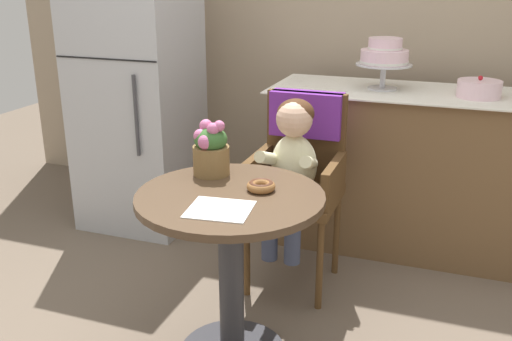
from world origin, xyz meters
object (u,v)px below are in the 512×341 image
Objects in this scene: cafe_table at (231,244)px; donut_front at (261,186)px; seated_child at (292,161)px; flower_vase at (211,148)px; tiered_cake_stand at (384,56)px; round_layer_cake at (479,89)px; wicker_chair at (301,159)px; refrigerator at (137,88)px.

cafe_table is 6.51× the size of donut_front.
seated_child is at bearing 93.15° from donut_front.
tiered_cake_stand reaches higher than flower_vase.
round_layer_cake is (0.79, 0.67, 0.27)m from seated_child.
flower_vase is at bearing 131.05° from cafe_table.
tiered_cake_stand reaches higher than seated_child.
round_layer_cake is at bearing 46.60° from flower_vase.
wicker_chair is 8.62× the size of donut_front.
flower_vase is (-0.25, 0.11, 0.09)m from donut_front.
flower_vase is at bearing -133.40° from round_layer_cake.
donut_front is at bearing -122.80° from round_layer_cake.
cafe_table is 0.42× the size of refrigerator.
refrigerator is (-1.15, 1.03, 0.11)m from donut_front.
round_layer_cake is at bearing 40.31° from seated_child.
flower_vase is (-0.23, -0.40, 0.15)m from seated_child.
tiered_cake_stand is at bearing 62.32° from wicker_chair.
cafe_table is 0.99× the size of seated_child.
round_layer_cake reaches higher than wicker_chair.
seated_child is at bearing -112.53° from tiered_cake_stand.
round_layer_cake is at bearing 57.20° from donut_front.
cafe_table is at bearing -105.78° from tiered_cake_stand.
refrigerator is at bearing 138.17° from donut_front.
donut_front is (0.10, 0.07, 0.23)m from cafe_table.
round_layer_cake is at bearing 33.34° from wicker_chair.
wicker_chair is 1.31× the size of seated_child.
wicker_chair and flower_vase have the same top height.
tiered_cake_stand is at bearing 77.65° from donut_front.
tiered_cake_stand is 1.37× the size of round_layer_cake.
flower_vase is 0.78× the size of tiered_cake_stand.
flower_vase is at bearing -111.75° from wicker_chair.
flower_vase is at bearing -115.04° from tiered_cake_stand.
cafe_table is 2.40× the size of tiered_cake_stand.
refrigerator is at bearing 133.67° from cafe_table.
tiered_cake_stand is (0.37, 1.30, 0.57)m from cafe_table.
refrigerator is at bearing -175.36° from round_layer_cake.
cafe_table is 0.26m from donut_front.
donut_front is 0.29m from flower_vase.
donut_front is 1.30m from tiered_cake_stand.
tiered_cake_stand is at bearing 67.47° from seated_child.
refrigerator is (-1.91, -0.16, -0.09)m from round_layer_cake.
refrigerator reaches higher than cafe_table.
wicker_chair is at bearing 84.57° from cafe_table.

